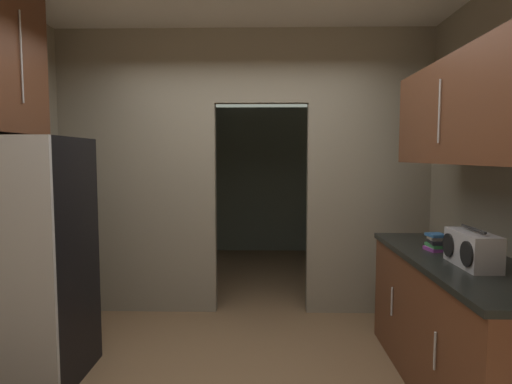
{
  "coord_description": "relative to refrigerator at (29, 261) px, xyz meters",
  "views": [
    {
      "loc": [
        0.22,
        -2.72,
        1.57
      ],
      "look_at": [
        0.14,
        0.81,
        1.28
      ],
      "focal_mm": 30.33,
      "sensor_mm": 36.0,
      "label": 1
    }
  ],
  "objects": [
    {
      "name": "boombox",
      "position": [
        2.9,
        -0.31,
        0.16
      ],
      "size": [
        0.19,
        0.42,
        0.24
      ],
      "color": "#B2B2B7",
      "rests_on": "lower_cabinet_run"
    },
    {
      "name": "kitchen_partition",
      "position": [
        1.39,
        1.4,
        0.63
      ],
      "size": [
        3.67,
        0.12,
        2.81
      ],
      "color": "gray",
      "rests_on": "ground"
    },
    {
      "name": "adjoining_room_shell",
      "position": [
        1.43,
        3.4,
        0.55
      ],
      "size": [
        3.67,
        2.92,
        2.81
      ],
      "color": "gray",
      "rests_on": "ground"
    },
    {
      "name": "lower_cabinet_run",
      "position": [
        2.93,
        -0.11,
        -0.4
      ],
      "size": [
        0.67,
        1.9,
        0.91
      ],
      "color": "brown",
      "rests_on": "ground"
    },
    {
      "name": "refrigerator",
      "position": [
        0.0,
        0.0,
        0.0
      ],
      "size": [
        0.71,
        0.74,
        1.7
      ],
      "color": "black",
      "rests_on": "ground"
    },
    {
      "name": "upper_cabinet_counterside",
      "position": [
        2.93,
        -0.11,
        1.01
      ],
      "size": [
        0.36,
        1.71,
        0.67
      ],
      "color": "brown"
    },
    {
      "name": "book_stack",
      "position": [
        2.86,
        0.14,
        0.11
      ],
      "size": [
        0.14,
        0.17,
        0.12
      ],
      "color": "#8C3893",
      "rests_on": "lower_cabinet_run"
    }
  ]
}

